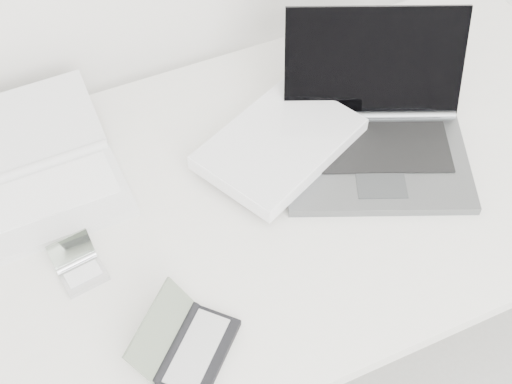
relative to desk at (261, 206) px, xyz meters
name	(u,v)px	position (x,y,z in m)	size (l,w,h in m)	color
desk	(261,206)	(0.00, 0.00, 0.00)	(1.60, 0.80, 0.73)	white
laptop_large	(333,138)	(0.17, 0.04, 0.09)	(0.60, 0.45, 0.23)	slate
netbook_open_white	(47,179)	(-0.37, 0.18, 0.07)	(0.28, 0.35, 0.09)	white
pda_silver	(80,268)	(-0.37, -0.03, 0.06)	(0.09, 0.09, 0.06)	silver
palmtop_charcoal	(189,347)	(-0.25, -0.26, 0.06)	(0.20, 0.20, 0.07)	black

